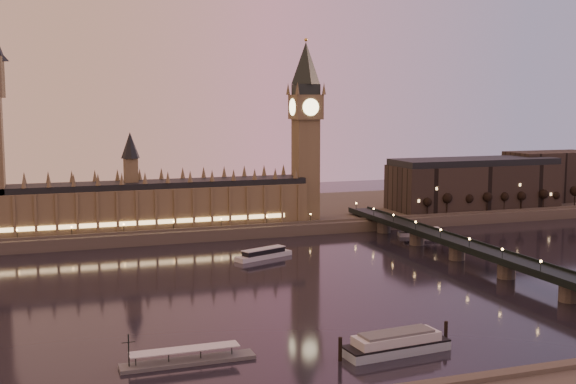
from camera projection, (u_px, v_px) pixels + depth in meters
name	position (u px, v px, depth m)	size (l,w,h in m)	color
ground	(286.00, 285.00, 292.02)	(700.00, 700.00, 0.00)	black
far_embankment	(246.00, 215.00, 456.07)	(560.00, 130.00, 6.00)	#423D35
palace_of_westminster	(143.00, 199.00, 389.63)	(180.00, 26.62, 52.00)	brown
big_ben	(306.00, 119.00, 415.12)	(17.68, 17.68, 104.00)	brown
westminster_bridge	(480.00, 256.00, 321.23)	(13.20, 260.00, 15.30)	black
city_block	(500.00, 181.00, 475.59)	(155.00, 45.00, 34.00)	black
bare_tree_0	(428.00, 202.00, 434.24)	(5.48, 5.48, 11.15)	black
bare_tree_1	(448.00, 201.00, 438.71)	(5.48, 5.48, 11.15)	black
bare_tree_2	(467.00, 200.00, 443.18)	(5.48, 5.48, 11.15)	black
bare_tree_3	(486.00, 199.00, 447.64)	(5.48, 5.48, 11.15)	black
bare_tree_4	(505.00, 198.00, 452.11)	(5.48, 5.48, 11.15)	black
bare_tree_5	(523.00, 197.00, 456.58)	(5.48, 5.48, 11.15)	black
bare_tree_6	(541.00, 196.00, 461.05)	(5.48, 5.48, 11.15)	black
bare_tree_7	(558.00, 195.00, 465.51)	(5.48, 5.48, 11.15)	black
bare_tree_8	(576.00, 194.00, 469.98)	(5.48, 5.48, 11.15)	black
cruise_boat_a	(264.00, 254.00, 342.80)	(30.37, 17.36, 4.82)	silver
cruise_boat_b	(422.00, 232.00, 399.91)	(26.63, 13.33, 4.77)	silver
moored_barge	(396.00, 343.00, 213.01)	(37.79, 12.06, 6.95)	#96AEC0
pontoon_pier	(187.00, 359.00, 204.79)	(38.52, 6.42, 10.27)	#595B5E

